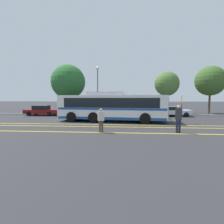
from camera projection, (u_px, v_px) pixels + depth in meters
ground_plane at (109, 121)px, 17.80m from camera, size 220.00×220.00×0.00m
lane_strip_0 at (110, 125)px, 15.43m from camera, size 30.57×0.20×0.01m
lane_strip_1 at (108, 127)px, 14.22m from camera, size 30.57×0.20×0.01m
lane_strip_2 at (105, 133)px, 11.84m from camera, size 30.57×0.20×0.01m
curb_strip at (116, 115)px, 23.97m from camera, size 38.57×0.36×0.15m
transit_bus at (112, 106)px, 17.50m from camera, size 11.06×3.59×2.95m
parked_car_0 at (42, 110)px, 23.54m from camera, size 4.48×1.92×1.37m
parked_car_1 at (91, 111)px, 23.25m from camera, size 4.11×2.19×1.32m
parked_car_2 at (132, 110)px, 22.89m from camera, size 4.67×2.03×1.47m
parked_car_3 at (174, 111)px, 22.42m from camera, size 3.96×2.05×1.25m
pedestrian_0 at (101, 119)px, 11.89m from camera, size 0.47×0.35×1.62m
pedestrian_1 at (178, 117)px, 11.67m from camera, size 0.46×0.31×1.87m
bus_stop_sign at (181, 106)px, 15.75m from camera, size 0.07×0.40×2.55m
street_lamp at (98, 84)px, 25.12m from camera, size 0.41×0.41×6.83m
tree_0 at (210, 81)px, 26.06m from camera, size 4.41×4.41×7.13m
tree_1 at (68, 82)px, 26.65m from camera, size 5.17×5.17×7.43m
tree_2 at (167, 84)px, 26.03m from camera, size 3.62×3.62×6.31m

